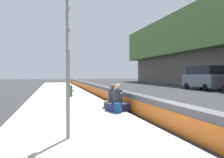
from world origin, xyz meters
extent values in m
plane|color=#353538|center=(0.00, 0.00, 0.00)|extent=(160.00, 160.00, 0.00)
cube|color=#B5B2A8|center=(0.00, 2.65, 0.07)|extent=(80.00, 4.40, 0.14)
cube|color=#545456|center=(0.00, 0.00, 0.42)|extent=(76.00, 0.44, 0.85)
cube|color=orange|center=(0.00, 0.23, 0.38)|extent=(74.48, 0.01, 0.54)
cylinder|color=gray|center=(0.08, 3.03, 1.94)|extent=(0.09, 0.09, 3.60)
cube|color=#1956AD|center=(0.08, 2.99, 3.44)|extent=(0.30, 0.01, 0.10)
cube|color=white|center=(0.08, 3.01, 2.94)|extent=(0.44, 0.02, 0.36)
cube|color=#1956AD|center=(0.08, 2.99, 2.94)|extent=(0.30, 0.01, 0.10)
cube|color=white|center=(0.08, 3.01, 2.44)|extent=(0.44, 0.02, 0.36)
cube|color=#1956AD|center=(0.08, 2.99, 2.44)|extent=(0.30, 0.01, 0.10)
cylinder|color=#47663D|center=(11.00, 2.20, 0.50)|extent=(0.24, 0.24, 0.72)
cone|color=gray|center=(11.00, 2.20, 0.94)|extent=(0.26, 0.26, 0.16)
cylinder|color=gray|center=(11.00, 2.03, 0.54)|extent=(0.10, 0.12, 0.10)
cylinder|color=gray|center=(11.00, 2.37, 0.54)|extent=(0.10, 0.12, 0.10)
cube|color=#23284C|center=(3.94, 0.75, 0.29)|extent=(0.92, 1.00, 0.31)
cylinder|color=#333842|center=(3.94, 0.75, 0.74)|extent=(0.39, 0.39, 0.58)
sphere|color=beige|center=(3.94, 0.75, 1.15)|extent=(0.26, 0.26, 0.26)
cylinder|color=#333842|center=(4.14, 0.82, 0.68)|extent=(0.32, 0.22, 0.51)
cylinder|color=#333842|center=(3.74, 0.68, 0.68)|extent=(0.32, 0.22, 0.51)
cube|color=#706651|center=(4.93, 0.73, 0.29)|extent=(0.79, 0.89, 0.29)
cylinder|color=#333842|center=(4.93, 0.73, 0.71)|extent=(0.37, 0.37, 0.55)
sphere|color=#8E6647|center=(4.93, 0.73, 1.11)|extent=(0.24, 0.24, 0.24)
cylinder|color=#333842|center=(5.13, 0.69, 0.65)|extent=(0.30, 0.18, 0.49)
cylinder|color=#333842|center=(4.73, 0.77, 0.65)|extent=(0.30, 0.18, 0.49)
cube|color=navy|center=(3.44, 0.90, 0.34)|extent=(0.32, 0.22, 0.40)
cube|color=navy|center=(3.44, 0.76, 0.28)|extent=(0.22, 0.06, 0.20)
cube|color=slate|center=(16.79, -12.22, 1.01)|extent=(5.15, 2.09, 1.30)
cube|color=black|center=(16.69, -12.22, 2.11)|extent=(4.14, 1.86, 0.90)
cylinder|color=black|center=(18.40, -11.23, 0.36)|extent=(0.73, 0.24, 0.72)
cylinder|color=black|center=(18.45, -13.12, 0.36)|extent=(0.73, 0.24, 0.72)
cylinder|color=black|center=(15.14, -11.32, 0.36)|extent=(0.73, 0.24, 0.72)
cylinder|color=black|center=(15.18, -13.20, 0.36)|extent=(0.73, 0.24, 0.72)
camera|label=1|loc=(-5.71, 3.37, 1.67)|focal=38.48mm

